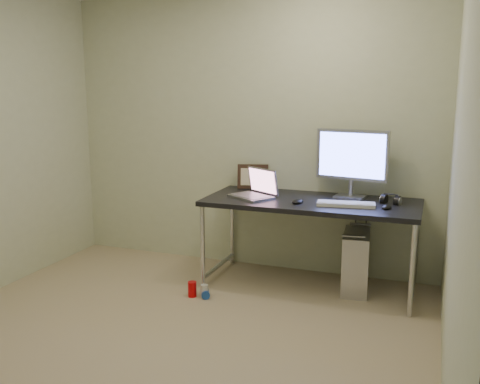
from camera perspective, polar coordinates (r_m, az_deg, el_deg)
name	(u,v)px	position (r m, az deg, el deg)	size (l,w,h in m)	color
floor	(160,344)	(3.72, -8.51, -15.72)	(3.50, 3.50, 0.00)	tan
wall_back	(248,133)	(4.94, 0.89, 6.29)	(3.50, 0.02, 2.50)	beige
wall_right	(460,173)	(2.92, 22.37, 1.93)	(0.02, 3.50, 2.50)	beige
desk	(311,209)	(4.47, 7.59, -1.77)	(1.75, 0.77, 0.75)	black
tower_computer	(356,261)	(4.57, 12.25, -7.22)	(0.26, 0.49, 0.53)	silver
cable_a	(355,234)	(4.80, 12.22, -4.44)	(0.01, 0.01, 0.70)	black
cable_b	(366,238)	(4.78, 13.24, -4.81)	(0.01, 0.01, 0.72)	black
can_red	(192,289)	(4.41, -5.12, -10.29)	(0.07, 0.07, 0.13)	red
can_white	(204,291)	(4.38, -3.82, -10.51)	(0.06, 0.06, 0.11)	silver
can_blue	(205,293)	(4.40, -3.74, -10.70)	(0.07, 0.07, 0.12)	#1C47A4
laptop	(255,190)	(4.54, 1.66, 0.17)	(0.44, 0.42, 0.24)	#A0A1A6
monitor	(352,158)	(4.56, 11.84, 3.55)	(0.61, 0.21, 0.57)	#A0A1A6
keyboard	(346,204)	(4.29, 11.23, -1.27)	(0.45, 0.15, 0.03)	silver
mouse_right	(387,206)	(4.26, 15.38, -1.47)	(0.07, 0.11, 0.04)	black
mouse_left	(298,201)	(4.33, 6.17, -0.91)	(0.08, 0.12, 0.04)	black
headphones	(391,200)	(4.45, 15.78, -0.86)	(0.17, 0.10, 0.10)	black
picture_frame	(253,177)	(4.89, 1.38, 1.65)	(0.28, 0.03, 0.22)	black
webcam	(271,182)	(4.77, 3.34, 1.03)	(0.04, 0.04, 0.11)	silver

